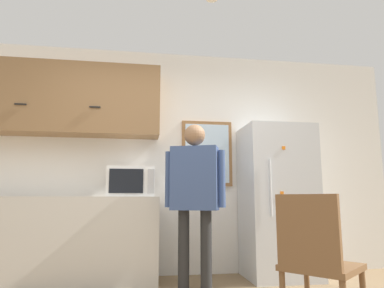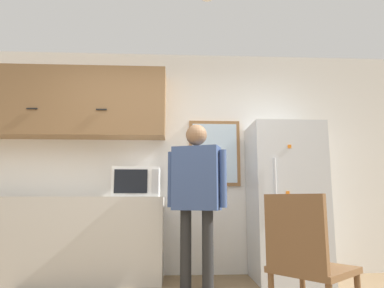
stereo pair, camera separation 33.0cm
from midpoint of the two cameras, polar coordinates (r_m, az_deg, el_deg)
back_wall at (r=4.19m, az=-8.04°, el=-2.51°), size 6.00×0.06×2.70m
counter at (r=4.02m, az=-24.69°, el=-14.39°), size 2.20×0.56×0.90m
upper_cabinets at (r=4.25m, az=-22.89°, el=6.90°), size 2.20×0.36×0.82m
microwave at (r=3.86m, az=-12.57°, el=-6.17°), size 0.50×0.39×0.32m
person at (r=3.43m, az=-2.31°, el=-7.14°), size 0.58×0.36×1.63m
refrigerator at (r=4.06m, az=11.83°, el=-9.19°), size 0.77×0.67×1.71m
chair at (r=2.48m, az=16.28°, el=-17.61°), size 0.64×0.64×0.90m
window at (r=4.21m, az=0.27°, el=-1.57°), size 0.62×0.05×0.80m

